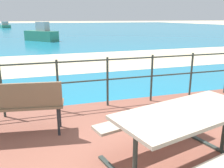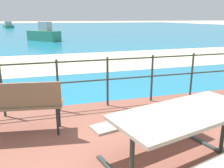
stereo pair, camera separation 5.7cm
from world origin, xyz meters
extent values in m
cube|color=teal|center=(0.00, 40.00, 0.01)|extent=(90.00, 90.00, 0.01)
cube|color=beige|center=(0.00, 7.92, 0.01)|extent=(54.05, 5.34, 0.01)
cube|color=tan|center=(0.27, 0.01, 0.80)|extent=(1.84, 1.15, 0.04)
cube|color=tan|center=(0.12, 0.60, 0.53)|extent=(1.72, 0.67, 0.04)
cylinder|color=#2D3833|center=(-0.44, -0.17, 0.43)|extent=(0.06, 0.06, 0.74)
cylinder|color=#2D3833|center=(0.98, 0.19, 0.43)|extent=(0.06, 0.06, 0.74)
cube|color=#2D3833|center=(0.98, 0.19, 0.07)|extent=(0.42, 1.45, 0.03)
cube|color=#7A6047|center=(-1.72, 1.58, 0.53)|extent=(1.55, 0.62, 0.04)
cube|color=#7A6047|center=(-1.75, 1.40, 0.74)|extent=(1.50, 0.29, 0.39)
cylinder|color=#1E2328|center=(-1.03, 1.63, 0.29)|extent=(0.04, 0.04, 0.47)
cylinder|color=#1E2328|center=(-1.08, 1.33, 0.29)|extent=(0.04, 0.04, 0.47)
cylinder|color=#2D3833|center=(-1.97, 2.35, 0.56)|extent=(0.04, 0.04, 1.01)
cylinder|color=#2D3833|center=(-0.98, 2.35, 0.56)|extent=(0.04, 0.04, 1.01)
cylinder|color=#2D3833|center=(0.00, 2.35, 0.56)|extent=(0.04, 0.04, 1.01)
cylinder|color=#2D3833|center=(0.98, 2.35, 0.56)|extent=(0.04, 0.04, 1.01)
cylinder|color=#2D3833|center=(1.97, 2.35, 0.56)|extent=(0.04, 0.04, 1.01)
cylinder|color=#2D3833|center=(0.00, 2.35, 1.02)|extent=(5.90, 0.03, 0.03)
cylinder|color=#2D3833|center=(0.00, 2.35, 0.62)|extent=(5.90, 0.03, 0.03)
cube|color=#338466|center=(-0.98, 17.91, 0.40)|extent=(2.64, 2.81, 0.79)
cube|color=#A5A8AD|center=(-0.84, 17.74, 1.15)|extent=(1.07, 1.11, 0.70)
cone|color=#338466|center=(-2.11, 19.18, 0.40)|extent=(0.86, 0.84, 0.71)
cube|color=#338466|center=(-6.74, 45.79, 0.26)|extent=(2.29, 3.47, 0.50)
cube|color=#A5A8AD|center=(-6.68, 45.56, 0.82)|extent=(1.29, 1.06, 0.60)
cone|color=#338466|center=(-7.25, 47.56, 0.26)|extent=(0.57, 0.61, 0.45)
camera|label=1|loc=(-1.28, -2.10, 1.82)|focal=38.07mm
camera|label=2|loc=(-1.23, -2.11, 1.82)|focal=38.07mm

